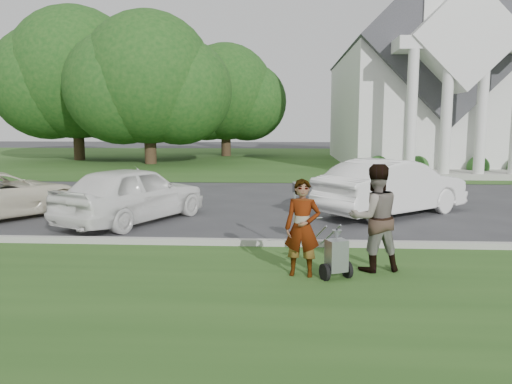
# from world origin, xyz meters

# --- Properties ---
(ground) EXTENTS (120.00, 120.00, 0.00)m
(ground) POSITION_xyz_m (0.00, 0.00, 0.00)
(ground) COLOR #333335
(ground) RESTS_ON ground
(grass_strip) EXTENTS (80.00, 7.00, 0.01)m
(grass_strip) POSITION_xyz_m (0.00, -3.00, 0.01)
(grass_strip) COLOR #284D1A
(grass_strip) RESTS_ON ground
(church_lawn) EXTENTS (80.00, 30.00, 0.01)m
(church_lawn) POSITION_xyz_m (0.00, 27.00, 0.01)
(church_lawn) COLOR #284D1A
(church_lawn) RESTS_ON ground
(curb) EXTENTS (80.00, 0.18, 0.15)m
(curb) POSITION_xyz_m (0.00, 0.55, 0.07)
(curb) COLOR #9E9E93
(curb) RESTS_ON ground
(church) EXTENTS (9.19, 19.00, 24.10)m
(church) POSITION_xyz_m (9.00, 23.11, 5.94)
(church) COLOR white
(church) RESTS_ON ground
(tree_left) EXTENTS (10.63, 8.40, 9.71)m
(tree_left) POSITION_xyz_m (-8.01, 21.99, 5.11)
(tree_left) COLOR #332316
(tree_left) RESTS_ON ground
(tree_far) EXTENTS (11.64, 9.20, 10.73)m
(tree_far) POSITION_xyz_m (-14.01, 24.99, 5.69)
(tree_far) COLOR #332316
(tree_far) RESTS_ON ground
(tree_back) EXTENTS (9.61, 7.60, 8.89)m
(tree_back) POSITION_xyz_m (-4.01, 29.99, 4.73)
(tree_back) COLOR #332316
(tree_back) RESTS_ON ground
(striping_cart) EXTENTS (0.78, 1.08, 0.93)m
(striping_cart) POSITION_xyz_m (1.62, -1.68, 0.40)
(striping_cart) COLOR black
(striping_cart) RESTS_ON ground
(person_left) EXTENTS (0.67, 0.49, 1.70)m
(person_left) POSITION_xyz_m (1.05, -1.55, 0.85)
(person_left) COLOR #999999
(person_left) RESTS_ON ground
(person_right) EXTENTS (1.09, 0.93, 1.93)m
(person_right) POSITION_xyz_m (2.35, -1.15, 0.97)
(person_right) COLOR #999999
(person_right) RESTS_ON ground
(parking_meter_near) EXTENTS (0.11, 0.10, 1.46)m
(parking_meter_near) POSITION_xyz_m (0.95, 0.13, 0.92)
(parking_meter_near) COLOR #92969A
(parking_meter_near) RESTS_ON ground
(car_b) EXTENTS (3.64, 4.88, 1.55)m
(car_b) POSITION_xyz_m (-3.34, 3.02, 0.77)
(car_b) COLOR white
(car_b) RESTS_ON ground
(car_d) EXTENTS (4.94, 4.42, 1.63)m
(car_d) POSITION_xyz_m (3.87, 4.53, 0.81)
(car_d) COLOR white
(car_d) RESTS_ON ground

